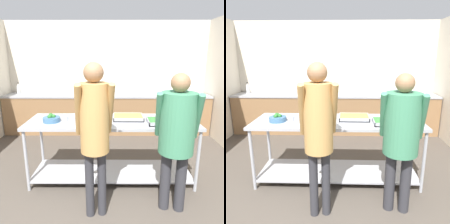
{
  "view_description": "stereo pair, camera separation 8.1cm",
  "coord_description": "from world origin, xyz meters",
  "views": [
    {
      "loc": [
        0.16,
        -1.19,
        1.86
      ],
      "look_at": [
        0.14,
        1.94,
        1.03
      ],
      "focal_mm": 35.0,
      "sensor_mm": 36.0,
      "label": 1
    },
    {
      "loc": [
        0.24,
        -1.19,
        1.86
      ],
      "look_at": [
        0.14,
        1.94,
        1.03
      ],
      "focal_mm": 35.0,
      "sensor_mm": 36.0,
      "label": 2
    }
  ],
  "objects": [
    {
      "name": "back_counter",
      "position": [
        -0.0,
        3.97,
        0.47
      ],
      "size": [
        4.84,
        0.65,
        0.94
      ],
      "color": "olive",
      "rests_on": "ground_plane"
    },
    {
      "name": "broccoli_bowl",
      "position": [
        -0.72,
        1.77,
        0.98
      ],
      "size": [
        0.25,
        0.25,
        0.12
      ],
      "color": "#3D668C",
      "rests_on": "serving_counter"
    },
    {
      "name": "wall_rear",
      "position": [
        0.0,
        4.34,
        1.32
      ],
      "size": [
        5.0,
        0.06,
        2.65
      ],
      "color": "beige",
      "rests_on": "ground_plane"
    },
    {
      "name": "guest_serving_right",
      "position": [
        0.88,
        1.15,
        1.02
      ],
      "size": [
        0.54,
        0.41,
        1.67
      ],
      "color": "#2D2D33",
      "rests_on": "ground_plane"
    },
    {
      "name": "guest_serving_left",
      "position": [
        -0.04,
        1.04,
        1.12
      ],
      "size": [
        0.46,
        0.4,
        1.79
      ],
      "color": "#2D2D33",
      "rests_on": "ground_plane"
    },
    {
      "name": "serving_counter",
      "position": [
        0.14,
        1.84,
        0.63
      ],
      "size": [
        2.44,
        0.77,
        0.93
      ],
      "color": "#9EA0A8",
      "rests_on": "ground_plane"
    },
    {
      "name": "sauce_pan",
      "position": [
        -0.37,
        1.76,
        0.99
      ],
      "size": [
        0.39,
        0.25,
        0.1
      ],
      "color": "#9EA0A8",
      "rests_on": "serving_counter"
    },
    {
      "name": "serving_tray_vegetables",
      "position": [
        0.88,
        1.71,
        0.96
      ],
      "size": [
        0.49,
        0.32,
        0.05
      ],
      "color": "#9EA0A8",
      "rests_on": "serving_counter"
    },
    {
      "name": "plate_stack",
      "position": [
        -0.01,
        1.63,
        0.97
      ],
      "size": [
        0.26,
        0.26,
        0.07
      ],
      "color": "white",
      "rests_on": "serving_counter"
    },
    {
      "name": "serving_tray_roast",
      "position": [
        0.38,
        1.92,
        0.96
      ],
      "size": [
        0.44,
        0.33,
        0.05
      ],
      "color": "#9EA0A8",
      "rests_on": "serving_counter"
    },
    {
      "name": "water_bottle",
      "position": [
        -2.13,
        4.03,
        1.06
      ],
      "size": [
        0.08,
        0.08,
        0.27
      ],
      "color": "silver",
      "rests_on": "back_counter"
    }
  ]
}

